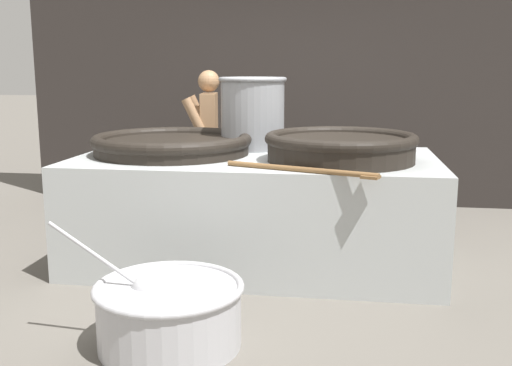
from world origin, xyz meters
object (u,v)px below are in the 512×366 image
Objects in this scene: giant_wok_near at (172,144)px; stock_pot at (253,112)px; prep_bowl_vegetables at (169,311)px; cook at (209,142)px; giant_wok_far at (341,146)px.

stock_pot is (0.64, 0.46, 0.25)m from giant_wok_near.
giant_wok_near reaches higher than prep_bowl_vegetables.
prep_bowl_vegetables is (0.47, -1.74, -0.79)m from giant_wok_near.
giant_wok_near is 1.21m from cook.
giant_wok_far is at bearing 126.51° from cook.
cook is (-0.59, 0.74, -0.38)m from stock_pot.
stock_pot is 0.56× the size of prep_bowl_vegetables.
giant_wok_near is 1.18× the size of prep_bowl_vegetables.
giant_wok_far is 2.01m from prep_bowl_vegetables.
cook is at bearing 87.52° from giant_wok_near.
stock_pot is at bearing 141.27° from giant_wok_far.
cook reaches higher than prep_bowl_vegetables.
giant_wok_near is 0.83m from stock_pot.
giant_wok_far is 1.86× the size of stock_pot.
giant_wok_near is 1.97m from prep_bowl_vegetables.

